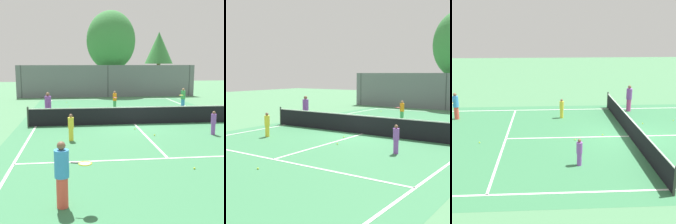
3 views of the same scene
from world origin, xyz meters
The scene contains 15 objects.
ground_plane centered at (0.00, 0.00, 0.00)m, with size 80.00×80.00×0.00m, color #4C8456.
court_surface centered at (0.00, 0.00, 0.00)m, with size 13.00×25.00×0.01m.
tennis_net centered at (0.00, 0.00, 0.51)m, with size 11.90×0.10×1.10m.
perimeter_fence centered at (0.00, 14.00, 1.60)m, with size 18.00×0.12×3.20m.
player_0 centered at (-4.91, 1.23, 0.90)m, with size 0.37×0.37×1.75m.
player_1 centered at (-3.54, -3.35, 0.62)m, with size 0.26×0.26×1.22m.
player_3 centered at (-0.38, 5.78, 0.71)m, with size 0.37×0.87×1.36m.
player_4 centered at (3.31, -2.98, 0.59)m, with size 0.25×0.25×1.16m.
tennis_ball_0 centered at (-4.07, 9.85, 0.03)m, with size 0.07×0.07×0.07m, color #CCE533.
tennis_ball_1 centered at (0.42, -2.88, 0.03)m, with size 0.07×0.07×0.07m, color #CCE533.
tennis_ball_2 centered at (-2.03, 1.33, 0.03)m, with size 0.07×0.07×0.07m, color #CCE533.
tennis_ball_3 centered at (-3.73, 7.25, 0.03)m, with size 0.07×0.07×0.07m, color #CCE533.
tennis_ball_4 centered at (-0.25, -1.36, 0.03)m, with size 0.07×0.07×0.07m, color #CCE533.
tennis_ball_5 centered at (0.53, -7.62, 0.03)m, with size 0.07×0.07×0.07m, color #CCE533.
tennis_ball_6 centered at (-2.53, 3.37, 0.03)m, with size 0.07×0.07×0.07m, color #CCE533.
Camera 2 is at (8.90, -15.01, 3.16)m, focal length 54.08 mm.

